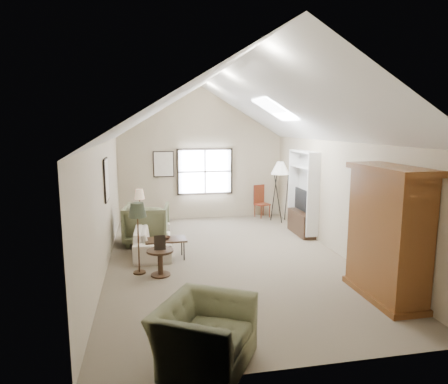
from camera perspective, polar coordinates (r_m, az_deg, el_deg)
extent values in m
cube|color=#746553|center=(8.72, 0.51, -9.54)|extent=(5.00, 8.00, 0.01)
cube|color=tan|center=(12.30, -3.22, 2.02)|extent=(5.00, 0.01, 2.50)
cube|color=tan|center=(4.68, 10.56, -10.57)|extent=(5.00, 0.01, 2.50)
cube|color=tan|center=(8.28, -16.70, -2.02)|extent=(0.01, 8.00, 2.50)
cube|color=tan|center=(9.22, 15.92, -0.83)|extent=(0.01, 8.00, 2.50)
cube|color=black|center=(12.25, -2.74, 2.94)|extent=(1.72, 0.08, 1.42)
cube|color=black|center=(8.49, -16.46, 1.70)|extent=(0.68, 0.04, 0.88)
cube|color=black|center=(12.11, -8.63, 3.96)|extent=(0.62, 0.04, 0.78)
cube|color=brown|center=(7.07, 22.35, -5.51)|extent=(0.60, 1.50, 2.20)
cube|color=white|center=(10.61, 11.23, 0.11)|extent=(0.32, 1.30, 2.10)
cube|color=#382316|center=(10.77, 10.99, -4.36)|extent=(0.34, 1.18, 0.60)
cube|color=black|center=(10.64, 11.09, -1.11)|extent=(0.05, 0.90, 0.55)
imported|color=silver|center=(9.34, -10.06, -6.48)|extent=(0.88, 2.07, 0.60)
imported|color=#646B4B|center=(5.06, -2.84, -19.66)|extent=(1.47, 1.52, 0.76)
imported|color=#67694A|center=(9.92, -10.98, -4.46)|extent=(1.16, 1.18, 0.97)
cube|color=#3E2C19|center=(8.74, -8.31, -8.06)|extent=(0.90, 0.53, 0.45)
imported|color=#3D2219|center=(8.67, -8.35, -6.49)|extent=(0.22, 0.22, 0.05)
cylinder|color=#382216|center=(7.83, -9.08, -9.94)|extent=(0.53, 0.53, 0.51)
cube|color=maroon|center=(12.52, 5.49, -1.33)|extent=(0.51, 0.51, 1.01)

